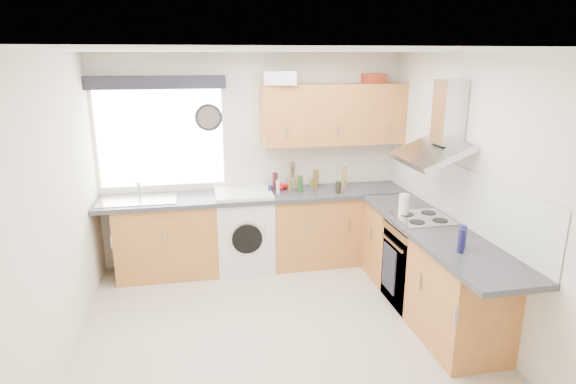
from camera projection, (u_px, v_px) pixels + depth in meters
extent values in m
plane|color=beige|center=(279.00, 333.00, 4.43)|extent=(3.60, 3.60, 0.00)
cube|color=white|center=(278.00, 50.00, 3.75)|extent=(3.60, 3.60, 0.02)
cube|color=silver|center=(252.00, 160.00, 5.79)|extent=(3.60, 0.02, 2.50)
cube|color=silver|center=(342.00, 308.00, 2.39)|extent=(3.60, 0.02, 2.50)
cube|color=silver|center=(52.00, 216.00, 3.76)|extent=(0.02, 3.60, 2.50)
cube|color=silver|center=(471.00, 192.00, 4.43)|extent=(0.02, 3.60, 2.50)
cube|color=silver|center=(161.00, 138.00, 5.50)|extent=(1.40, 0.02, 1.10)
cube|color=black|center=(156.00, 82.00, 5.25)|extent=(1.50, 0.18, 0.14)
cube|color=white|center=(452.00, 191.00, 4.73)|extent=(0.01, 3.00, 0.54)
cube|color=#A2632D|center=(248.00, 233.00, 5.72)|extent=(3.00, 0.58, 0.86)
cube|color=#A2632D|center=(376.00, 224.00, 6.01)|extent=(0.60, 0.60, 0.86)
cube|color=#A2632D|center=(427.00, 270.00, 4.74)|extent=(0.58, 2.10, 0.86)
cube|color=#303034|center=(256.00, 196.00, 5.61)|extent=(3.60, 0.62, 0.05)
cube|color=#303034|center=(437.00, 232.00, 4.47)|extent=(0.62, 2.42, 0.05)
cube|color=black|center=(419.00, 264.00, 4.88)|extent=(0.56, 0.58, 0.85)
cube|color=#B5B5B6|center=(423.00, 218.00, 4.74)|extent=(0.52, 0.52, 0.01)
cube|color=#A2632D|center=(334.00, 114.00, 5.65)|extent=(1.70, 0.35, 0.70)
cube|color=silver|center=(244.00, 229.00, 5.71)|extent=(0.65, 0.63, 0.95)
cylinder|color=black|center=(209.00, 118.00, 5.54)|extent=(0.31, 0.04, 0.31)
cube|color=silver|center=(281.00, 78.00, 5.32)|extent=(0.41, 0.33, 0.15)
cube|color=#C64222|center=(374.00, 78.00, 5.73)|extent=(0.27, 0.23, 0.11)
cylinder|color=gray|center=(293.00, 182.00, 5.86)|extent=(0.10, 0.10, 0.13)
cylinder|color=silver|center=(404.00, 205.00, 4.81)|extent=(0.12, 0.12, 0.22)
cylinder|color=brown|center=(290.00, 185.00, 5.72)|extent=(0.04, 0.04, 0.15)
cylinder|color=olive|center=(297.00, 182.00, 5.85)|extent=(0.05, 0.05, 0.13)
cylinder|color=#1F1750|center=(270.00, 189.00, 5.61)|extent=(0.06, 0.06, 0.09)
cylinder|color=olive|center=(344.00, 177.00, 5.85)|extent=(0.05, 0.05, 0.25)
cylinder|color=#391514|center=(275.00, 181.00, 5.74)|extent=(0.06, 0.06, 0.21)
cylinder|color=brown|center=(316.00, 179.00, 5.83)|extent=(0.06, 0.06, 0.22)
cylinder|color=black|center=(338.00, 187.00, 5.62)|extent=(0.06, 0.06, 0.14)
cylinder|color=olive|center=(313.00, 183.00, 5.88)|extent=(0.07, 0.07, 0.10)
cylinder|color=#BBB19F|center=(278.00, 187.00, 5.57)|extent=(0.05, 0.05, 0.17)
cylinder|color=#1F4B1A|center=(300.00, 184.00, 5.65)|extent=(0.06, 0.06, 0.20)
cylinder|color=navy|center=(463.00, 237.00, 4.00)|extent=(0.06, 0.06, 0.20)
cylinder|color=#161549|center=(461.00, 241.00, 3.90)|extent=(0.05, 0.05, 0.20)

